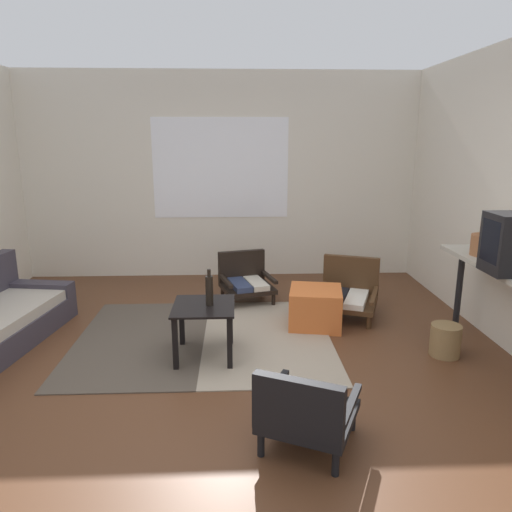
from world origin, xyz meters
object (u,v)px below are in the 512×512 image
at_px(coffee_table, 204,316).
at_px(armchair_striped_foreground, 306,411).
at_px(ottoman_orange, 315,307).
at_px(armchair_by_window, 245,279).
at_px(wicker_basket, 445,340).
at_px(armchair_corner, 348,292).
at_px(glass_bottle, 209,290).
at_px(console_shelf, 506,278).
at_px(clay_vase, 485,243).

bearing_deg(coffee_table, armchair_striped_foreground, -62.17).
bearing_deg(ottoman_orange, armchair_by_window, 129.30).
bearing_deg(wicker_basket, armchair_corner, 120.59).
bearing_deg(wicker_basket, glass_bottle, 178.04).
relative_size(coffee_table, console_shelf, 0.35).
relative_size(coffee_table, clay_vase, 1.85).
relative_size(coffee_table, glass_bottle, 1.80).
xyz_separation_m(ottoman_orange, clay_vase, (1.38, -0.54, 0.77)).
bearing_deg(wicker_basket, coffee_table, 178.14).
bearing_deg(armchair_striped_foreground, armchair_by_window, 96.23).
xyz_separation_m(armchair_striped_foreground, ottoman_orange, (0.38, 1.97, -0.07)).
relative_size(armchair_by_window, armchair_corner, 0.85).
bearing_deg(glass_bottle, armchair_by_window, 77.37).
bearing_deg(ottoman_orange, clay_vase, -21.37).
xyz_separation_m(armchair_corner, clay_vase, (0.98, -0.87, 0.72)).
relative_size(armchair_corner, clay_vase, 2.63).
bearing_deg(ottoman_orange, coffee_table, -148.54).
xyz_separation_m(armchair_corner, ottoman_orange, (-0.40, -0.33, -0.06)).
relative_size(armchair_by_window, armchair_striped_foreground, 0.94).
bearing_deg(armchair_striped_foreground, ottoman_orange, 79.05).
relative_size(armchair_striped_foreground, armchair_corner, 0.90).
relative_size(coffee_table, armchair_striped_foreground, 0.78).
height_order(coffee_table, glass_bottle, glass_bottle).
bearing_deg(coffee_table, console_shelf, -5.92).
distance_m(armchair_corner, glass_bottle, 1.77).
xyz_separation_m(ottoman_orange, wicker_basket, (1.02, -0.72, -0.05)).
bearing_deg(coffee_table, armchair_by_window, 75.54).
bearing_deg(ottoman_orange, armchair_striped_foreground, -100.95).
distance_m(console_shelf, clay_vase, 0.43).
bearing_deg(armchair_by_window, ottoman_orange, -50.70).
bearing_deg(wicker_basket, armchair_striped_foreground, -138.50).
bearing_deg(armchair_by_window, console_shelf, -40.26).
relative_size(coffee_table, armchair_corner, 0.70).
height_order(armchair_by_window, clay_vase, clay_vase).
height_order(clay_vase, glass_bottle, clay_vase).
height_order(armchair_by_window, ottoman_orange, armchair_by_window).
height_order(armchair_corner, wicker_basket, armchair_corner).
xyz_separation_m(coffee_table, console_shelf, (2.45, -0.25, 0.39)).
bearing_deg(glass_bottle, armchair_corner, 34.50).
bearing_deg(console_shelf, clay_vase, 90.00).
xyz_separation_m(armchair_corner, console_shelf, (0.98, -1.24, 0.51)).
height_order(coffee_table, console_shelf, console_shelf).
distance_m(console_shelf, glass_bottle, 2.42).
distance_m(armchair_by_window, console_shelf, 2.76).
relative_size(clay_vase, glass_bottle, 0.97).
relative_size(coffee_table, wicker_basket, 2.03).
bearing_deg(console_shelf, armchair_striped_foreground, -149.03).
relative_size(ottoman_orange, console_shelf, 0.31).
bearing_deg(coffee_table, armchair_corner, 33.62).
xyz_separation_m(coffee_table, ottoman_orange, (1.07, 0.66, -0.17)).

